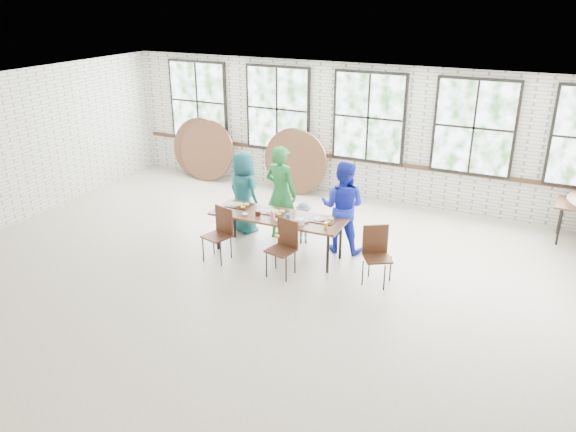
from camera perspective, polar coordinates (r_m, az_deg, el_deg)
name	(u,v)px	position (r m, az deg, el deg)	size (l,w,h in m)	color
room	(369,120)	(12.42, 8.18, 9.67)	(12.00, 12.00, 12.00)	beige
dining_table	(278,218)	(9.90, -1.05, -0.24)	(2.42, 0.85, 0.74)	brown
chair_near_left	(220,229)	(9.86, -6.88, -1.34)	(0.52, 0.51, 0.95)	#432516
chair_near_right	(284,243)	(9.27, -0.37, -2.73)	(0.50, 0.49, 0.95)	#432516
chair_spare	(376,249)	(9.15, 8.96, -3.37)	(0.57, 0.57, 0.95)	#432516
adult_teal	(243,193)	(10.87, -4.55, 2.40)	(0.78, 0.51, 1.60)	#184E5D
adult_green	(281,193)	(10.47, -0.73, 2.34)	(0.67, 0.44, 1.83)	#217C36
toddler	(304,223)	(10.47, 1.59, -0.68)	(0.52, 0.30, 0.80)	#152A44
adult_blue	(343,207)	(10.05, 5.57, 0.94)	(0.82, 0.64, 1.69)	#1B29BF
tabletop_clutter	(282,216)	(9.82, -0.58, 0.05)	(2.10, 0.59, 0.11)	black
round_tops_leaning	(247,155)	(13.61, -4.17, 6.18)	(4.25, 0.47, 1.50)	brown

